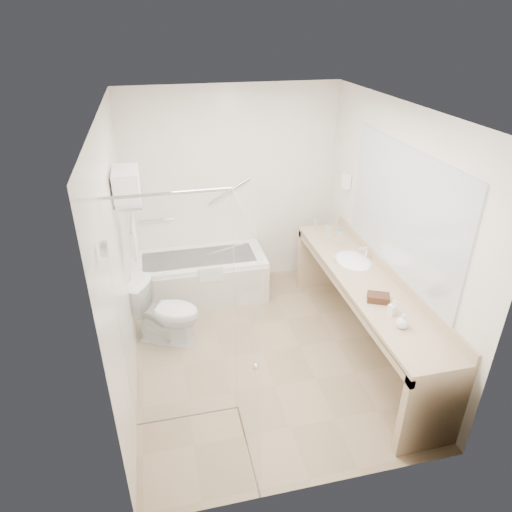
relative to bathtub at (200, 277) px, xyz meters
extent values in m
plane|color=#997F5E|center=(0.50, -1.24, -0.28)|extent=(3.20, 3.20, 0.00)
cube|color=silver|center=(0.50, -1.24, 2.22)|extent=(2.60, 3.20, 0.10)
cube|color=silver|center=(0.50, 0.36, 0.97)|extent=(2.60, 0.10, 2.50)
cube|color=silver|center=(0.50, -2.84, 0.97)|extent=(2.60, 0.10, 2.50)
cube|color=silver|center=(-0.80, -1.24, 0.97)|extent=(0.10, 3.20, 2.50)
cube|color=silver|center=(1.80, -1.24, 0.97)|extent=(0.10, 3.20, 2.50)
cube|color=white|center=(0.00, 0.01, 0.00)|extent=(1.60, 0.70, 0.55)
cube|color=beige|center=(0.00, -0.35, -0.03)|extent=(1.60, 0.02, 0.50)
cube|color=silver|center=(0.10, -0.34, 0.22)|extent=(0.28, 0.06, 0.18)
cylinder|color=silver|center=(-0.45, 0.32, 0.67)|extent=(0.40, 0.03, 0.03)
cylinder|color=silver|center=(0.45, 0.32, 0.97)|extent=(0.53, 0.03, 0.33)
cube|color=silver|center=(-0.35, -1.94, 0.77)|extent=(0.90, 0.01, 2.10)
cube|color=silver|center=(0.10, -2.39, 0.77)|extent=(0.02, 0.90, 2.10)
cylinder|color=silver|center=(-0.35, -1.94, 1.82)|extent=(0.90, 0.02, 0.02)
sphere|color=silver|center=(0.13, -2.54, 0.72)|extent=(0.05, 0.05, 0.05)
cylinder|color=silver|center=(-0.75, -2.39, 1.67)|extent=(0.04, 0.10, 0.10)
cube|color=silver|center=(-0.67, -0.89, 1.42)|extent=(0.24, 0.55, 0.02)
cylinder|color=silver|center=(-0.67, -0.89, 1.20)|extent=(0.02, 0.55, 0.02)
cube|color=silver|center=(-0.67, -0.89, 1.04)|extent=(0.03, 0.42, 0.32)
cube|color=silver|center=(-0.67, -0.89, 1.48)|extent=(0.22, 0.40, 0.08)
cube|color=silver|center=(-0.67, -0.89, 1.57)|extent=(0.22, 0.40, 0.08)
cube|color=silver|center=(-0.67, -0.89, 1.65)|extent=(0.22, 0.40, 0.08)
cube|color=tan|center=(1.52, -1.39, 0.55)|extent=(0.55, 2.70, 0.05)
cube|color=tan|center=(1.78, -1.39, 0.62)|extent=(0.03, 2.70, 0.10)
cube|color=tan|center=(1.27, -1.39, 0.49)|extent=(0.04, 2.70, 0.08)
cube|color=tan|center=(1.52, -2.70, 0.12)|extent=(0.55, 0.08, 0.80)
cube|color=tan|center=(1.52, -0.08, 0.12)|extent=(0.55, 0.08, 0.80)
ellipsoid|color=white|center=(1.55, -0.99, 0.54)|extent=(0.40, 0.52, 0.14)
cylinder|color=silver|center=(1.70, -0.99, 0.65)|extent=(0.03, 0.03, 0.14)
cube|color=silver|center=(1.79, -1.39, 1.27)|extent=(0.02, 2.00, 1.20)
cube|color=white|center=(1.75, -0.19, 1.17)|extent=(0.08, 0.10, 0.18)
imported|color=white|center=(-0.45, -0.80, 0.08)|extent=(0.83, 0.67, 0.72)
cube|color=#4E2C1B|center=(1.46, -1.76, 0.61)|extent=(0.23, 0.20, 0.07)
imported|color=white|center=(1.48, -1.98, 0.61)|extent=(0.10, 0.15, 0.06)
imported|color=white|center=(1.47, -2.18, 0.63)|extent=(0.12, 0.14, 0.10)
cylinder|color=silver|center=(1.54, -0.63, 0.67)|extent=(0.06, 0.06, 0.18)
cylinder|color=#287EE4|center=(1.54, -0.63, 0.77)|extent=(0.03, 0.03, 0.03)
cylinder|color=silver|center=(1.49, -0.42, 0.66)|extent=(0.06, 0.06, 0.17)
cylinder|color=#287EE4|center=(1.49, -0.42, 0.76)|extent=(0.03, 0.03, 0.03)
cylinder|color=silver|center=(1.43, -0.14, 0.65)|extent=(0.05, 0.05, 0.15)
cylinder|color=#287EE4|center=(1.43, -0.14, 0.73)|extent=(0.03, 0.03, 0.02)
cylinder|color=silver|center=(1.34, -0.99, 0.61)|extent=(0.08, 0.08, 0.08)
cylinder|color=silver|center=(1.46, -0.51, 0.62)|extent=(0.08, 0.08, 0.08)
camera|label=1|loc=(-0.41, -4.92, 2.90)|focal=32.00mm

